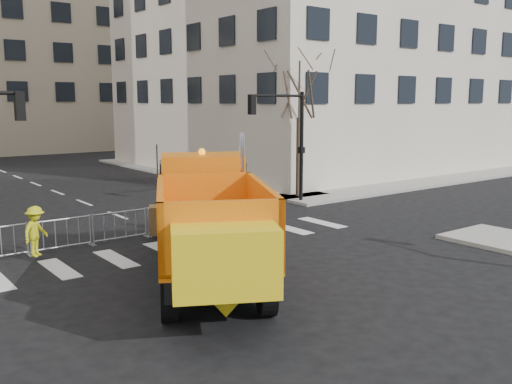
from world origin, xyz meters
TOP-DOWN VIEW (x-y plane):
  - ground at (0.00, 0.00)m, footprint 120.00×120.00m
  - sidewalk_back at (0.00, 8.50)m, footprint 64.00×5.00m
  - traffic_light_right at (8.50, 9.50)m, footprint 0.18×0.18m
  - crowd_barriers at (-0.75, 7.60)m, footprint 12.60×0.60m
  - street_tree at (9.20, 10.50)m, footprint 3.00×3.00m
  - plow_truck at (-1.88, 1.57)m, footprint 7.32×10.52m
  - cop_a at (0.47, 5.38)m, footprint 0.73×0.55m
  - cop_b at (1.12, 6.70)m, footprint 0.89×0.73m
  - cop_c at (0.87, 7.00)m, footprint 1.10×1.26m
  - worker at (-4.95, 6.80)m, footprint 1.17×1.09m
  - newspaper_box at (5.42, 8.85)m, footprint 0.55×0.52m

SIDE VIEW (x-z plane):
  - ground at x=0.00m, z-range 0.00..0.00m
  - sidewalk_back at x=0.00m, z-range 0.00..0.15m
  - crowd_barriers at x=-0.75m, z-range 0.00..1.10m
  - newspaper_box at x=5.42m, z-range 0.15..1.25m
  - cop_b at x=1.12m, z-range 0.00..1.67m
  - cop_a at x=0.47m, z-range 0.00..1.82m
  - worker at x=-4.95m, z-range 0.15..1.74m
  - cop_c at x=0.87m, z-range 0.00..2.04m
  - plow_truck at x=-1.88m, z-range -0.23..3.82m
  - traffic_light_right at x=8.50m, z-range 0.00..5.40m
  - street_tree at x=9.20m, z-range 0.00..7.50m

